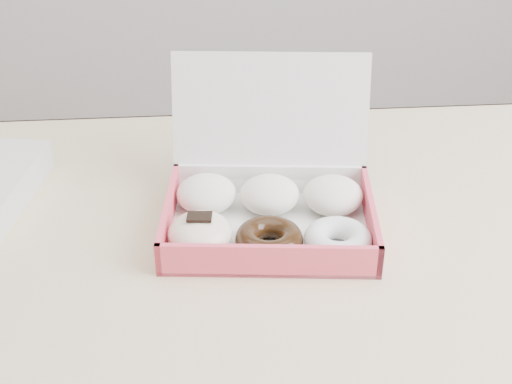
{
  "coord_description": "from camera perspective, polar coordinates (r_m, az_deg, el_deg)",
  "views": [
    {
      "loc": [
        -0.04,
        -0.72,
        1.28
      ],
      "look_at": [
        0.02,
        0.04,
        0.81
      ],
      "focal_mm": 50.0,
      "sensor_mm": 36.0,
      "label": 1
    }
  ],
  "objects": [
    {
      "name": "donut_box",
      "position": [
        0.93,
        0.91,
        -1.0
      ],
      "size": [
        0.29,
        0.27,
        0.19
      ],
      "rotation": [
        0.0,
        0.0,
        -0.1
      ],
      "color": "silver",
      "rests_on": "table"
    },
    {
      "name": "table",
      "position": [
        0.94,
        -1.22,
        -8.6
      ],
      "size": [
        1.2,
        0.8,
        0.75
      ],
      "color": "#C8B284",
      "rests_on": "ground"
    }
  ]
}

